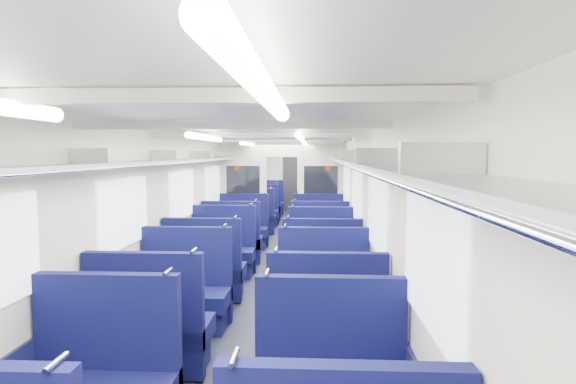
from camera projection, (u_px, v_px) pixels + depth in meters
name	position (u px, v px, depth m)	size (l,w,h in m)	color
floor	(272.00, 274.00, 8.11)	(2.80, 18.00, 0.01)	black
ceiling	(272.00, 137.00, 7.91)	(2.80, 18.00, 0.01)	silver
wall_left	(191.00, 206.00, 8.08)	(0.02, 18.00, 2.35)	beige
dado_left	(193.00, 253.00, 8.15)	(0.03, 17.90, 0.70)	#11123A
wall_right	(354.00, 207.00, 7.94)	(0.02, 18.00, 2.35)	beige
dado_right	(353.00, 255.00, 8.00)	(0.03, 17.90, 0.70)	#11123A
wall_far	(294.00, 178.00, 16.97)	(2.80, 0.02, 2.35)	beige
luggage_rack_left	(201.00, 159.00, 8.01)	(0.36, 17.40, 0.18)	#B2B5BA
luggage_rack_right	(344.00, 160.00, 7.88)	(0.36, 17.40, 0.18)	#B2B5BA
windows	(269.00, 194.00, 7.54)	(2.78, 15.60, 0.75)	white
ceiling_fittings	(270.00, 140.00, 7.66)	(2.70, 16.06, 0.11)	beige
end_door	(293.00, 183.00, 16.92)	(0.75, 0.06, 2.00)	black
bulkhead	(282.00, 191.00, 10.59)	(2.80, 0.10, 2.35)	beige
seat_8	(151.00, 334.00, 4.43)	(1.10, 0.61, 1.22)	#0E1145
seat_9	(326.00, 334.00, 4.42)	(1.10, 0.61, 1.22)	#0E1145
seat_10	(184.00, 296.00, 5.59)	(1.10, 0.61, 1.22)	#0E1145
seat_11	(324.00, 297.00, 5.55)	(1.10, 0.61, 1.22)	#0E1145
seat_12	(205.00, 273.00, 6.65)	(1.10, 0.61, 1.22)	#0E1145
seat_13	(322.00, 274.00, 6.60)	(1.10, 0.61, 1.22)	#0E1145
seat_14	(223.00, 253.00, 7.98)	(1.10, 0.61, 1.22)	#0E1145
seat_15	(321.00, 257.00, 7.71)	(1.10, 0.61, 1.22)	#0E1145
seat_16	(233.00, 243.00, 8.94)	(1.10, 0.61, 1.22)	#0E1145
seat_17	(319.00, 243.00, 8.95)	(1.10, 0.61, 1.22)	#0E1145
seat_18	(243.00, 231.00, 10.30)	(1.10, 0.61, 1.22)	#0E1145
seat_19	(319.00, 232.00, 10.21)	(1.10, 0.61, 1.22)	#0E1145
seat_20	(254.00, 219.00, 12.14)	(1.10, 0.61, 1.22)	#0E1145
seat_21	(318.00, 220.00, 12.01)	(1.10, 0.61, 1.22)	#0E1145
seat_22	(259.00, 213.00, 13.42)	(1.10, 0.61, 1.22)	#0E1145
seat_23	(317.00, 213.00, 13.39)	(1.10, 0.61, 1.22)	#0E1145
seat_24	(263.00, 209.00, 14.43)	(1.10, 0.61, 1.22)	#0E1145
seat_25	(317.00, 209.00, 14.32)	(1.10, 0.61, 1.22)	#0E1145
seat_26	(267.00, 205.00, 15.55)	(1.10, 0.61, 1.22)	#0E1145
seat_27	(317.00, 205.00, 15.62)	(1.10, 0.61, 1.22)	#0E1145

